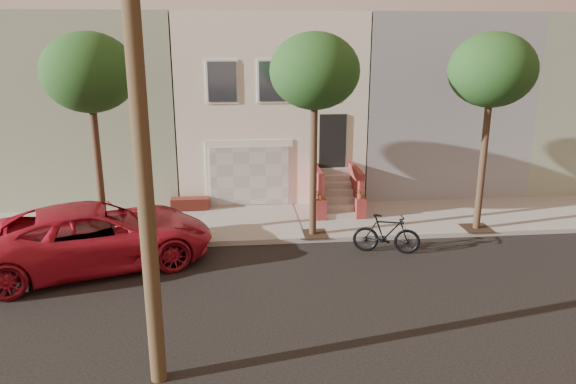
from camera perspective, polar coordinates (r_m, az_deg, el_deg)
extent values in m
plane|color=black|center=(13.95, 0.82, -10.76)|extent=(90.00, 90.00, 0.00)
cube|color=gray|center=(18.83, -1.06, -3.22)|extent=(40.00, 3.70, 0.15)
cube|color=beige|center=(23.76, -2.31, 9.67)|extent=(7.00, 8.00, 7.00)
cube|color=gray|center=(24.31, -18.73, 8.99)|extent=(6.50, 8.00, 7.00)
cube|color=gray|center=(25.11, 13.60, 9.59)|extent=(6.50, 8.00, 7.00)
cube|color=gray|center=(27.93, 26.45, 8.99)|extent=(6.50, 8.00, 7.00)
cube|color=silver|center=(20.20, -4.07, 2.00)|extent=(3.20, 0.12, 2.50)
cube|color=#B6B6B2|center=(20.16, -4.06, 1.69)|extent=(2.90, 0.06, 2.20)
cube|color=gray|center=(18.76, -3.81, -3.06)|extent=(3.20, 3.70, 0.02)
cube|color=maroon|center=(20.22, -10.23, -1.23)|extent=(1.40, 0.45, 0.44)
cube|color=black|center=(20.23, 4.71, 5.35)|extent=(1.00, 0.06, 2.00)
cube|color=#3F4751|center=(19.60, -6.95, 11.44)|extent=(1.00, 0.06, 1.40)
cube|color=silver|center=(19.62, -6.95, 11.44)|extent=(1.15, 0.05, 1.55)
cube|color=#3F4751|center=(19.65, -1.59, 11.56)|extent=(1.00, 0.06, 1.40)
cube|color=silver|center=(19.67, -1.59, 11.56)|extent=(1.15, 0.05, 1.55)
cube|color=#3F4751|center=(19.87, 3.70, 11.58)|extent=(1.00, 0.06, 1.40)
cube|color=silver|center=(19.88, 3.69, 11.58)|extent=(1.15, 0.05, 1.55)
cube|color=gray|center=(19.10, 5.52, -2.46)|extent=(1.20, 0.28, 0.20)
cube|color=gray|center=(19.30, 5.38, -1.63)|extent=(1.20, 0.28, 0.20)
cube|color=gray|center=(19.50, 5.24, -0.82)|extent=(1.20, 0.28, 0.20)
cube|color=gray|center=(19.71, 5.10, -0.03)|extent=(1.20, 0.28, 0.20)
cube|color=gray|center=(19.92, 4.96, 0.75)|extent=(1.20, 0.28, 0.20)
cube|color=gray|center=(20.14, 4.83, 1.50)|extent=(1.20, 0.28, 0.20)
cube|color=gray|center=(20.35, 4.70, 2.25)|extent=(1.20, 0.28, 0.20)
cube|color=maroon|center=(19.56, 3.09, 0.19)|extent=(0.18, 1.96, 1.60)
cube|color=maroon|center=(19.82, 7.09, 0.30)|extent=(0.18, 1.96, 1.60)
cube|color=maroon|center=(18.86, 3.48, -1.85)|extent=(0.35, 0.35, 0.70)
imported|color=#1B3F16|center=(18.70, 3.51, -0.17)|extent=(0.40, 0.35, 0.45)
cube|color=maroon|center=(19.13, 7.62, -1.71)|extent=(0.35, 0.35, 0.70)
imported|color=#1B3F16|center=(18.97, 7.69, -0.05)|extent=(0.41, 0.35, 0.45)
cube|color=#2D2116|center=(17.85, -18.60, -4.93)|extent=(0.90, 0.90, 0.02)
cylinder|color=#342217|center=(17.24, -19.22, 1.59)|extent=(0.22, 0.22, 4.20)
ellipsoid|color=#1B3F16|center=(16.79, -20.19, 11.71)|extent=(2.70, 2.57, 2.29)
cube|color=#2D2116|center=(17.56, 2.60, -4.41)|extent=(0.90, 0.90, 0.02)
cylinder|color=#342217|center=(16.94, 2.69, 2.24)|extent=(0.22, 0.22, 4.20)
ellipsoid|color=#1B3F16|center=(16.48, 2.83, 12.59)|extent=(2.70, 2.57, 2.29)
cube|color=#2D2116|center=(19.12, 19.16, -3.59)|extent=(0.90, 0.90, 0.02)
cylinder|color=#342217|center=(18.56, 19.75, 2.52)|extent=(0.22, 0.22, 4.20)
ellipsoid|color=#1B3F16|center=(18.14, 20.68, 11.92)|extent=(2.70, 2.57, 2.29)
cylinder|color=#402F1D|center=(9.38, -15.36, 7.55)|extent=(0.30, 0.30, 10.00)
imported|color=#AE172A|center=(16.21, -19.51, -4.35)|extent=(7.06, 4.83, 1.79)
imported|color=black|center=(16.54, 10.32, -4.34)|extent=(2.08, 1.08, 1.20)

